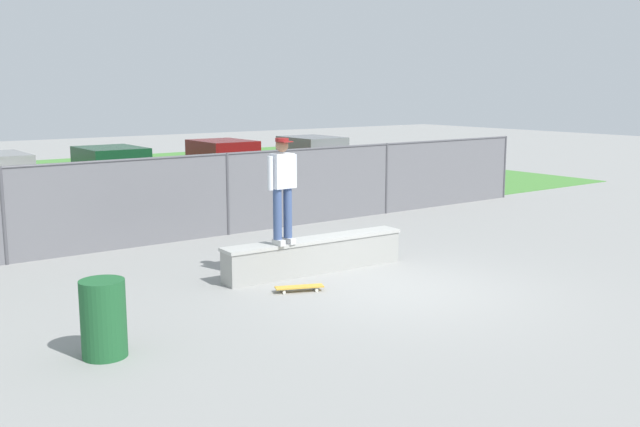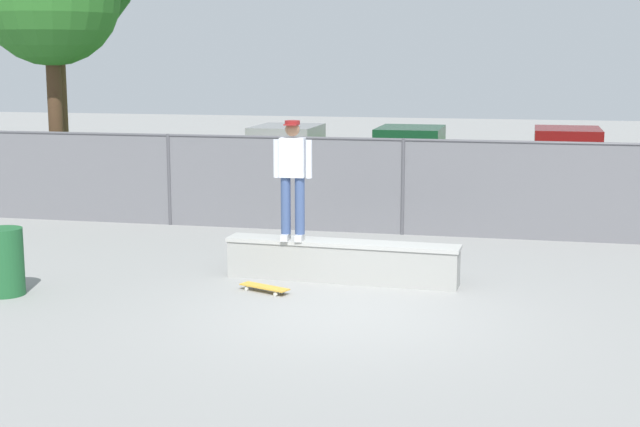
{
  "view_description": "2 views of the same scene",
  "coord_description": "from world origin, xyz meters",
  "px_view_note": "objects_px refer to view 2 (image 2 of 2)",
  "views": [
    {
      "loc": [
        -8.04,
        -8.58,
        3.31
      ],
      "look_at": [
        -0.31,
        1.83,
        1.07
      ],
      "focal_mm": 40.89,
      "sensor_mm": 36.0,
      "label": 1
    },
    {
      "loc": [
        2.23,
        -11.6,
        3.42
      ],
      "look_at": [
        -0.62,
        1.16,
        1.17
      ],
      "focal_mm": 51.22,
      "sensor_mm": 36.0,
      "label": 2
    }
  ],
  "objects_px": {
    "concrete_ledge": "(342,261)",
    "car_green": "(410,159)",
    "skateboard": "(264,287)",
    "car_red": "(566,160)",
    "skateboarder": "(293,174)",
    "car_white": "(288,157)",
    "trash_bin": "(4,262)"
  },
  "relations": [
    {
      "from": "skateboard",
      "to": "car_white",
      "type": "bearing_deg",
      "value": 102.65
    },
    {
      "from": "car_white",
      "to": "car_red",
      "type": "distance_m",
      "value": 7.09
    },
    {
      "from": "skateboarder",
      "to": "trash_bin",
      "type": "relative_size",
      "value": 1.87
    },
    {
      "from": "skateboarder",
      "to": "car_white",
      "type": "bearing_deg",
      "value": 104.97
    },
    {
      "from": "skateboard",
      "to": "car_red",
      "type": "distance_m",
      "value": 12.1
    },
    {
      "from": "trash_bin",
      "to": "concrete_ledge",
      "type": "bearing_deg",
      "value": 22.04
    },
    {
      "from": "trash_bin",
      "to": "skateboard",
      "type": "bearing_deg",
      "value": 14.81
    },
    {
      "from": "skateboarder",
      "to": "car_green",
      "type": "bearing_deg",
      "value": 86.38
    },
    {
      "from": "skateboard",
      "to": "trash_bin",
      "type": "xyz_separation_m",
      "value": [
        -3.63,
        -0.96,
        0.42
      ]
    },
    {
      "from": "concrete_ledge",
      "to": "skateboard",
      "type": "distance_m",
      "value": 1.36
    },
    {
      "from": "concrete_ledge",
      "to": "car_white",
      "type": "xyz_separation_m",
      "value": [
        -3.31,
        9.49,
        0.52
      ]
    },
    {
      "from": "skateboarder",
      "to": "car_red",
      "type": "bearing_deg",
      "value": 66.42
    },
    {
      "from": "car_white",
      "to": "skateboard",
      "type": "bearing_deg",
      "value": -77.35
    },
    {
      "from": "car_white",
      "to": "trash_bin",
      "type": "bearing_deg",
      "value": -96.53
    },
    {
      "from": "concrete_ledge",
      "to": "car_green",
      "type": "xyz_separation_m",
      "value": [
        -0.13,
        9.69,
        0.52
      ]
    },
    {
      "from": "car_red",
      "to": "car_white",
      "type": "bearing_deg",
      "value": -174.2
    },
    {
      "from": "car_green",
      "to": "car_red",
      "type": "height_order",
      "value": "same"
    },
    {
      "from": "skateboard",
      "to": "car_red",
      "type": "bearing_deg",
      "value": 66.99
    },
    {
      "from": "skateboard",
      "to": "car_white",
      "type": "distance_m",
      "value": 10.69
    },
    {
      "from": "car_green",
      "to": "skateboard",
      "type": "bearing_deg",
      "value": -94.56
    },
    {
      "from": "skateboard",
      "to": "car_white",
      "type": "xyz_separation_m",
      "value": [
        -2.33,
        10.4,
        0.77
      ]
    },
    {
      "from": "skateboarder",
      "to": "car_red",
      "type": "distance_m",
      "value": 11.27
    },
    {
      "from": "skateboarder",
      "to": "trash_bin",
      "type": "bearing_deg",
      "value": -155.24
    },
    {
      "from": "car_red",
      "to": "skateboard",
      "type": "bearing_deg",
      "value": -113.01
    },
    {
      "from": "car_red",
      "to": "trash_bin",
      "type": "xyz_separation_m",
      "value": [
        -8.36,
        -12.08,
        -0.35
      ]
    },
    {
      "from": "car_green",
      "to": "car_white",
      "type": "bearing_deg",
      "value": -176.49
    },
    {
      "from": "car_white",
      "to": "skateboarder",
      "type": "bearing_deg",
      "value": -75.03
    },
    {
      "from": "concrete_ledge",
      "to": "skateboard",
      "type": "bearing_deg",
      "value": -137.19
    },
    {
      "from": "car_white",
      "to": "car_red",
      "type": "xyz_separation_m",
      "value": [
        7.06,
        0.72,
        0.0
      ]
    },
    {
      "from": "car_green",
      "to": "car_red",
      "type": "relative_size",
      "value": 1.0
    },
    {
      "from": "concrete_ledge",
      "to": "skateboarder",
      "type": "distance_m",
      "value": 1.54
    },
    {
      "from": "trash_bin",
      "to": "car_red",
      "type": "bearing_deg",
      "value": 55.33
    }
  ]
}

